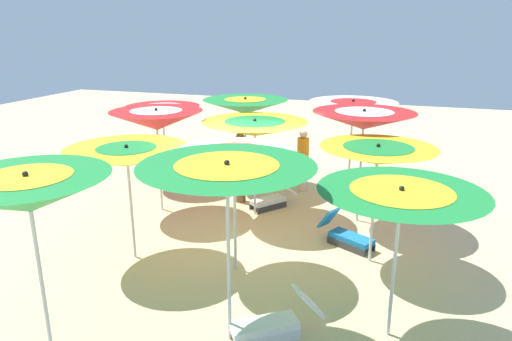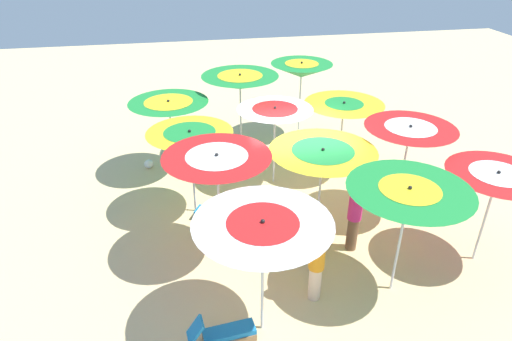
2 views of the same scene
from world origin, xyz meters
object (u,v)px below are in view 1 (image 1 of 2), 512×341
at_px(beach_umbrella_8, 353,108).
at_px(lounger_2, 376,182).
at_px(beach_umbrella_3, 28,193).
at_px(beach_umbrella_7, 227,180).
at_px(beachgoer_1, 303,160).
at_px(beach_umbrella_5, 255,128).
at_px(beach_umbrella_0, 163,112).
at_px(beach_umbrella_9, 364,120).
at_px(lounger_3, 272,322).
at_px(beach_umbrella_2, 127,157).
at_px(beach_umbrella_10, 378,155).
at_px(lounger_0, 271,200).
at_px(beach_umbrella_6, 234,162).
at_px(beach_umbrella_1, 157,120).
at_px(beach_umbrella_11, 400,202).
at_px(beachgoer_0, 240,166).
at_px(lounger_1, 347,235).
at_px(beach_umbrella_4, 245,106).

relative_size(beach_umbrella_8, lounger_2, 1.98).
bearing_deg(beach_umbrella_3, beach_umbrella_7, 25.91).
relative_size(beach_umbrella_8, beachgoer_1, 1.47).
relative_size(beach_umbrella_3, beach_umbrella_7, 0.98).
bearing_deg(beach_umbrella_5, beach_umbrella_0, 154.45).
distance_m(beach_umbrella_9, lounger_3, 4.95).
height_order(beach_umbrella_2, beach_umbrella_10, beach_umbrella_10).
relative_size(beach_umbrella_2, beach_umbrella_9, 0.87).
bearing_deg(beach_umbrella_8, beach_umbrella_3, -109.64).
bearing_deg(lounger_0, beach_umbrella_8, 179.22).
xyz_separation_m(beach_umbrella_3, beach_umbrella_6, (1.49, 2.87, -0.26)).
bearing_deg(beach_umbrella_1, beach_umbrella_10, -12.14).
xyz_separation_m(beach_umbrella_9, beach_umbrella_11, (0.89, -3.93, -0.28)).
bearing_deg(lounger_2, beach_umbrella_6, 62.47).
height_order(beach_umbrella_1, beach_umbrella_9, beach_umbrella_9).
relative_size(lounger_0, beachgoer_0, 0.67).
xyz_separation_m(beach_umbrella_11, lounger_1, (-0.93, 2.62, -1.75)).
bearing_deg(beachgoer_0, lounger_2, 52.20).
bearing_deg(beachgoer_1, beach_umbrella_10, 71.67).
distance_m(beach_umbrella_1, beach_umbrella_8, 4.88).
bearing_deg(beach_umbrella_10, beach_umbrella_0, 153.15).
relative_size(lounger_0, lounger_1, 0.96).
bearing_deg(beach_umbrella_10, beach_umbrella_9, 103.50).
height_order(beach_umbrella_11, lounger_0, beach_umbrella_11).
bearing_deg(beach_umbrella_5, beachgoer_0, 131.59).
relative_size(beach_umbrella_3, beach_umbrella_11, 1.15).
height_order(beach_umbrella_2, beach_umbrella_6, beach_umbrella_6).
bearing_deg(beachgoer_1, beach_umbrella_5, 21.97).
bearing_deg(beach_umbrella_6, beach_umbrella_1, 141.55).
bearing_deg(beachgoer_1, lounger_0, 24.25).
bearing_deg(beachgoer_1, beach_umbrella_9, 86.28).
distance_m(beach_umbrella_0, beach_umbrella_7, 7.14).
xyz_separation_m(beach_umbrella_4, beach_umbrella_6, (1.39, -4.47, -0.15)).
height_order(beach_umbrella_4, lounger_0, beach_umbrella_4).
bearing_deg(beachgoer_0, beach_umbrella_8, 56.85).
bearing_deg(beach_umbrella_4, beachgoer_1, -1.39).
xyz_separation_m(beach_umbrella_7, lounger_1, (1.12, 3.39, -2.09)).
xyz_separation_m(beach_umbrella_3, lounger_0, (1.26, 5.88, -2.04)).
xyz_separation_m(lounger_0, beachgoer_0, (-0.82, 0.14, 0.71)).
xyz_separation_m(beach_umbrella_6, lounger_3, (1.15, -1.61, -1.75)).
distance_m(beach_umbrella_1, beach_umbrella_7, 5.10).
height_order(beach_umbrella_2, lounger_3, beach_umbrella_2).
bearing_deg(beach_umbrella_8, beach_umbrella_9, -77.20).
height_order(beach_umbrella_6, beachgoer_1, beach_umbrella_6).
relative_size(beach_umbrella_0, beach_umbrella_11, 0.99).
distance_m(beach_umbrella_5, lounger_2, 4.04).
height_order(lounger_0, lounger_2, lounger_2).
xyz_separation_m(beach_umbrella_4, beach_umbrella_9, (3.18, -1.60, 0.13)).
xyz_separation_m(beach_umbrella_11, lounger_3, (-1.52, -0.54, -1.75)).
distance_m(beach_umbrella_0, beach_umbrella_6, 5.30).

